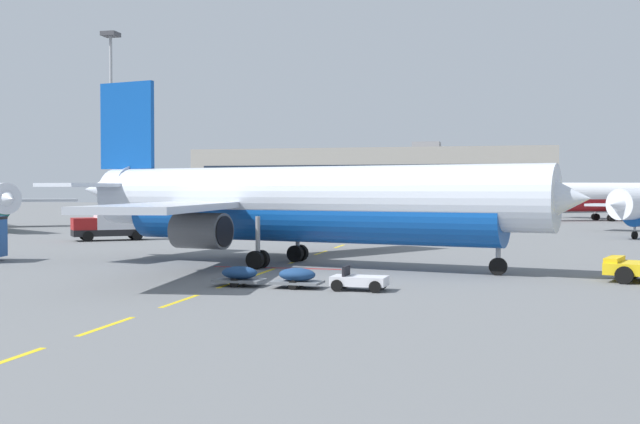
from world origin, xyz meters
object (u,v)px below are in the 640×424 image
at_px(airliner_foreground, 299,203).
at_px(fuel_service_truck, 113,223).
at_px(apron_light_mast_near, 111,106).
at_px(baggage_train, 298,277).
at_px(airliner_far_center, 595,196).

distance_m(airliner_foreground, fuel_service_truck, 30.90).
relative_size(airliner_foreground, apron_light_mast_near, 1.49).
relative_size(fuel_service_truck, baggage_train, 0.81).
bearing_deg(baggage_train, airliner_foreground, 104.52).
bearing_deg(baggage_train, fuel_service_truck, 130.07).
bearing_deg(fuel_service_truck, airliner_foreground, -40.94).
xyz_separation_m(airliner_foreground, fuel_service_truck, (-23.28, 20.19, -2.30)).
distance_m(airliner_far_center, fuel_service_truck, 76.69).
distance_m(fuel_service_truck, baggage_train, 40.52).
height_order(airliner_far_center, baggage_train, airliner_far_center).
distance_m(airliner_far_center, apron_light_mast_near, 72.45).
height_order(fuel_service_truck, baggage_train, fuel_service_truck).
distance_m(airliner_foreground, baggage_train, 11.67).
height_order(baggage_train, apron_light_mast_near, apron_light_mast_near).
distance_m(fuel_service_truck, apron_light_mast_near, 23.77).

